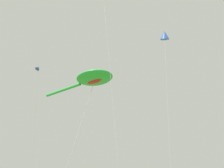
{
  "coord_description": "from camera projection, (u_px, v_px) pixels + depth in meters",
  "views": [
    {
      "loc": [
        -7.22,
        -1.43,
        1.48
      ],
      "look_at": [
        2.21,
        8.74,
        7.73
      ],
      "focal_mm": 37.4,
      "sensor_mm": 36.0,
      "label": 1
    }
  ],
  "objects": [
    {
      "name": "big_show_kite",
      "position": [
        93.0,
        79.0,
        21.32
      ],
      "size": [
        4.99,
        8.67,
        11.09
      ],
      "rotation": [
        0.0,
        0.0,
        -1.4
      ],
      "color": "green",
      "rests_on": "ground"
    },
    {
      "name": "small_kite_tiny_distant",
      "position": [
        38.0,
        69.0,
        34.6
      ],
      "size": [
        2.49,
        1.21,
        18.33
      ],
      "rotation": [
        0.0,
        0.0,
        -1.26
      ],
      "color": "blue",
      "rests_on": "ground"
    },
    {
      "name": "small_kite_delta_white",
      "position": [
        165.0,
        35.0,
        28.14
      ],
      "size": [
        4.08,
        1.82,
        19.11
      ],
      "rotation": [
        0.0,
        0.0,
        2.34
      ],
      "color": "blue",
      "rests_on": "ground"
    },
    {
      "name": "small_kite_bird_shape",
      "position": [
        96.0,
        71.0,
        38.12
      ],
      "size": [
        2.27,
        1.65,
        19.7
      ],
      "rotation": [
        0.0,
        0.0,
        2.53
      ],
      "color": "red",
      "rests_on": "ground"
    }
  ]
}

